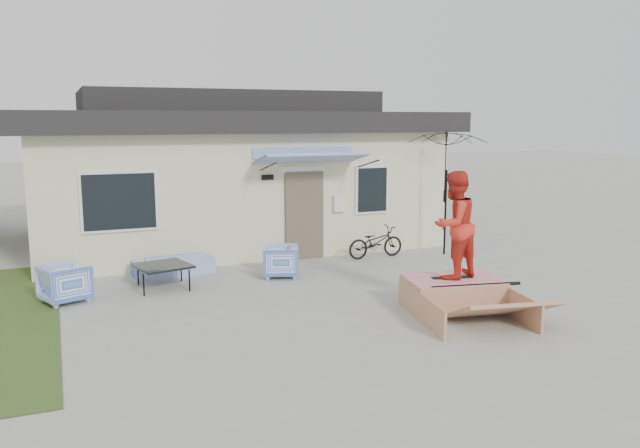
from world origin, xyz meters
name	(u,v)px	position (x,y,z in m)	size (l,w,h in m)	color
ground	(344,316)	(0.00, 0.00, 0.00)	(90.00, 90.00, 0.00)	#9A9B93
grass_strip	(15,318)	(-5.20, 2.00, 0.00)	(1.40, 8.00, 0.01)	#31481C
house	(225,169)	(0.00, 7.99, 1.94)	(10.80, 8.49, 4.10)	beige
loveseat	(173,260)	(-2.19, 4.00, 0.33)	(1.71, 0.50, 0.67)	#355BB9
armchair_left	(65,281)	(-4.38, 2.72, 0.39)	(0.77, 0.72, 0.79)	#355BB9
armchair_right	(280,260)	(-0.11, 3.01, 0.38)	(0.73, 0.68, 0.75)	#355BB9
coffee_table	(163,276)	(-2.57, 3.02, 0.24)	(0.97, 0.97, 0.48)	black
bicycle	(376,239)	(2.64, 3.92, 0.47)	(0.51, 1.46, 0.94)	black
patio_umbrella	(446,184)	(4.42, 3.64, 1.75)	(2.12, 1.98, 2.20)	black
skate_ramp	(453,294)	(1.96, -0.35, 0.27)	(1.61, 2.15, 0.54)	#AD7A58
skateboard	(452,277)	(1.97, -0.29, 0.56)	(0.74, 0.18, 0.05)	black
skater	(454,223)	(1.97, -0.29, 1.53)	(0.92, 0.71, 1.89)	red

